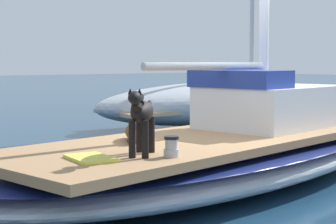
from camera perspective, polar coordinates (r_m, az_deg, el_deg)
ground_plane at (r=7.58m, az=5.77°, el=-7.18°), size 120.00×120.00×0.00m
sailboat_main at (r=7.52m, az=5.79°, el=-4.69°), size 3.25×7.46×0.66m
cabin_house at (r=8.35m, az=10.44°, el=0.87°), size 1.62×2.35×0.84m
dog_black at (r=5.64m, az=-2.76°, el=-0.27°), size 0.68×0.76×0.70m
dog_brown at (r=6.81m, az=-3.31°, el=-2.01°), size 0.77×0.69×0.22m
deck_winch at (r=5.61m, az=0.36°, el=-3.62°), size 0.16×0.16×0.21m
deck_towel at (r=5.51m, az=-7.91°, el=-4.70°), size 0.61×0.45×0.03m
moored_boat_port_side at (r=14.71m, az=6.22°, el=1.06°), size 3.03×8.02×6.37m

